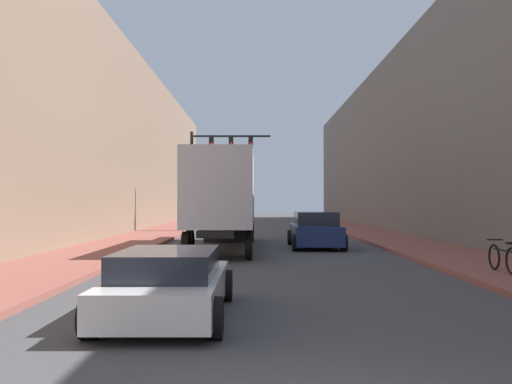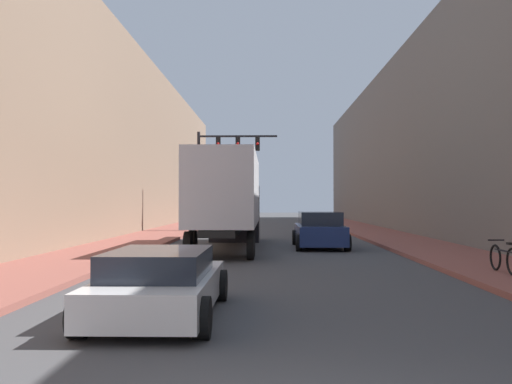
{
  "view_description": "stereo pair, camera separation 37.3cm",
  "coord_description": "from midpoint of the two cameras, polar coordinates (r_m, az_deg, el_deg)",
  "views": [
    {
      "loc": [
        -0.49,
        -4.39,
        2.05
      ],
      "look_at": [
        -0.56,
        15.44,
        2.38
      ],
      "focal_mm": 40.0,
      "sensor_mm": 36.0,
      "label": 1
    },
    {
      "loc": [
        -0.12,
        -4.39,
        2.05
      ],
      "look_at": [
        -0.56,
        15.44,
        2.38
      ],
      "focal_mm": 40.0,
      "sensor_mm": 36.0,
      "label": 2
    }
  ],
  "objects": [
    {
      "name": "sidewalk_right",
      "position": [
        35.14,
        11.58,
        -4.16
      ],
      "size": [
        3.47,
        80.0,
        0.15
      ],
      "color": "brown",
      "rests_on": "ground"
    },
    {
      "name": "sidewalk_left",
      "position": [
        35.02,
        -10.23,
        -4.17
      ],
      "size": [
        3.47,
        80.0,
        0.15
      ],
      "color": "brown",
      "rests_on": "ground"
    },
    {
      "name": "building_right",
      "position": [
        36.52,
        18.88,
        5.26
      ],
      "size": [
        6.0,
        80.0,
        11.95
      ],
      "color": "#66605B",
      "rests_on": "ground"
    },
    {
      "name": "building_left",
      "position": [
        36.33,
        -17.6,
        5.33
      ],
      "size": [
        6.0,
        80.0,
        12.0
      ],
      "color": "#846B56",
      "rests_on": "ground"
    },
    {
      "name": "semi_truck",
      "position": [
        24.81,
        -3.39,
        -0.56
      ],
      "size": [
        2.5,
        11.96,
        3.95
      ],
      "color": "silver",
      "rests_on": "ground"
    },
    {
      "name": "sedan_car",
      "position": [
        10.38,
        -9.55,
        -9.05
      ],
      "size": [
        2.11,
        4.6,
        1.2
      ],
      "color": "silver",
      "rests_on": "ground"
    },
    {
      "name": "suv_car",
      "position": [
        25.4,
        5.71,
        -3.86
      ],
      "size": [
        2.25,
        4.74,
        1.6
      ],
      "color": "navy",
      "rests_on": "ground"
    },
    {
      "name": "traffic_signal_gantry",
      "position": [
        37.64,
        -4.52,
        3.09
      ],
      "size": [
        5.29,
        0.35,
        6.65
      ],
      "color": "black",
      "rests_on": "ground"
    },
    {
      "name": "parked_bicycle",
      "position": [
        16.68,
        23.04,
        -6.11
      ],
      "size": [
        0.44,
        1.82,
        0.86
      ],
      "color": "black",
      "rests_on": "sidewalk_right"
    }
  ]
}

